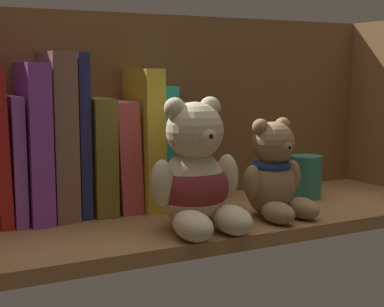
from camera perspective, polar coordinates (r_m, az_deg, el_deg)
shelf_board at (r=91.77cm, az=1.17°, el=-6.49°), size 81.80×26.53×2.00cm
shelf_back_panel at (r=101.50cm, az=-2.59°, el=3.81°), size 84.20×1.20×33.15cm
book_4 at (r=90.69cm, az=-16.98°, el=-0.45°), size 1.75×13.33×18.37cm
book_5 at (r=90.96cm, az=-15.26°, el=1.14°), size 3.20×14.72×23.08cm
book_6 at (r=91.74cm, az=-12.99°, el=1.77°), size 3.47×13.25×24.65cm
book_7 at (r=92.55cm, az=-11.21°, el=1.81°), size 1.70×11.66×24.47cm
book_8 at (r=93.83cm, az=-9.42°, el=-0.12°), size 3.43×13.02×17.79cm
book_9 at (r=95.13cm, az=-7.21°, el=-0.14°), size 4.15×12.23×17.34cm
book_10 at (r=96.16cm, az=-5.18°, el=1.48°), size 3.25×14.92×22.24cm
book_11 at (r=97.64cm, az=-3.36°, el=0.78°), size 3.31×9.81×19.53cm
book_12 at (r=99.30cm, az=-1.50°, el=0.14°), size 3.46×14.27×16.80cm
teddy_bear_larger at (r=81.53cm, az=0.31°, el=-2.41°), size 13.38×13.96×18.36cm
teddy_bear_smaller at (r=89.84cm, az=7.90°, el=-2.07°), size 11.02×11.36×14.91cm
pillar_candle at (r=104.83cm, az=10.89°, el=-2.20°), size 5.42×5.42×7.36cm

